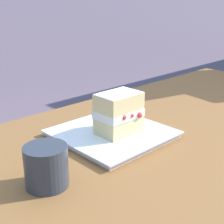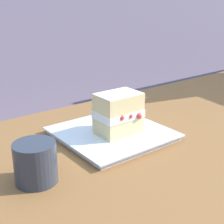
# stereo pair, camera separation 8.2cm
# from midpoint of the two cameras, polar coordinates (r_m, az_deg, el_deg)

# --- Properties ---
(patio_table) EXTENTS (1.59, 0.88, 0.76)m
(patio_table) POSITION_cam_midpoint_polar(r_m,az_deg,el_deg) (0.88, 15.96, -11.30)
(patio_table) COLOR brown
(patio_table) RESTS_ON ground
(dessert_plate) EXTENTS (0.26, 0.26, 0.02)m
(dessert_plate) POSITION_cam_midpoint_polar(r_m,az_deg,el_deg) (0.84, 2.79, -3.87)
(dessert_plate) COLOR white
(dessert_plate) RESTS_ON patio_table
(cake_slice) EXTENTS (0.11, 0.08, 0.10)m
(cake_slice) POSITION_cam_midpoint_polar(r_m,az_deg,el_deg) (0.81, 4.03, -0.28)
(cake_slice) COLOR #EAD18C
(cake_slice) RESTS_ON dessert_plate
(dessert_fork) EXTENTS (0.13, 0.14, 0.01)m
(dessert_fork) POSITION_cam_midpoint_polar(r_m,az_deg,el_deg) (1.04, 5.83, 0.57)
(dessert_fork) COLOR silver
(dessert_fork) RESTS_ON patio_table
(coffee_cup) EXTENTS (0.08, 0.08, 0.08)m
(coffee_cup) POSITION_cam_midpoint_polar(r_m,az_deg,el_deg) (0.64, -9.64, -8.67)
(coffee_cup) COLOR #333842
(coffee_cup) RESTS_ON patio_table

